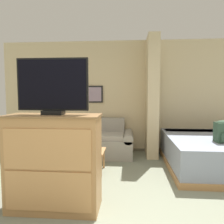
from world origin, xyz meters
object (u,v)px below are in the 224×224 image
object	(u,v)px
couch	(91,142)
coffee_table	(84,153)
tv	(53,87)
bed	(219,152)
tv_dresser	(54,162)
table_lamp	(43,118)

from	to	relation	value
couch	coffee_table	xyz separation A→B (m)	(0.07, -1.04, 0.04)
couch	tv	distance (m)	2.57
coffee_table	couch	bearing A→B (deg)	93.81
couch	tv	world-z (taller)	tv
couch	coffee_table	world-z (taller)	couch
couch	coffee_table	size ratio (longest dim) A/B	2.61
tv	bed	world-z (taller)	tv
bed	tv_dresser	bearing A→B (deg)	-146.76
couch	table_lamp	distance (m)	1.21
coffee_table	bed	xyz separation A→B (m)	(2.44, 0.40, -0.05)
tv_dresser	coffee_table	bearing A→B (deg)	86.05
couch	bed	bearing A→B (deg)	-14.23
couch	tv_dresser	xyz separation A→B (m)	(-0.02, -2.30, 0.27)
tv_dresser	tv	xyz separation A→B (m)	(0.00, 0.00, 0.89)
coffee_table	tv	xyz separation A→B (m)	(-0.09, -1.26, 1.12)
table_lamp	bed	size ratio (longest dim) A/B	0.22
couch	bed	world-z (taller)	couch
coffee_table	bed	bearing A→B (deg)	9.32
table_lamp	tv_dresser	distance (m)	2.58
coffee_table	tv_dresser	world-z (taller)	tv_dresser
coffee_table	table_lamp	distance (m)	1.65
coffee_table	bed	size ratio (longest dim) A/B	0.35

